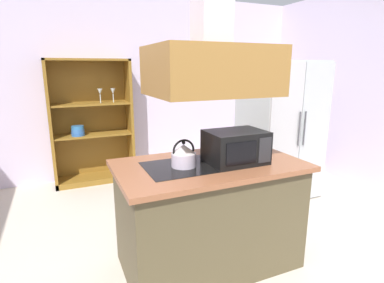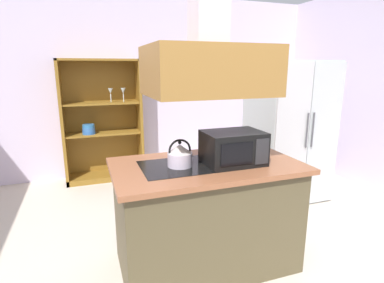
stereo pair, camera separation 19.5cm
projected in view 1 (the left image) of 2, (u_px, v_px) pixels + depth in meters
wall_back at (120, 87)px, 4.68m from camera, size 6.00×0.12×2.70m
kitchen_island at (209, 214)px, 2.57m from camera, size 1.49×0.87×0.90m
range_hood at (211, 55)px, 2.27m from camera, size 0.90×0.70×1.26m
refrigerator at (280, 130)px, 3.96m from camera, size 0.90×0.78×1.73m
dish_cabinet at (92, 129)px, 4.43m from camera, size 1.12×0.40×1.76m
kettle at (184, 155)px, 2.36m from camera, size 0.19×0.19×0.21m
cutting_board at (235, 148)px, 2.89m from camera, size 0.35×0.25×0.02m
microwave at (236, 147)px, 2.45m from camera, size 0.46×0.35×0.26m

